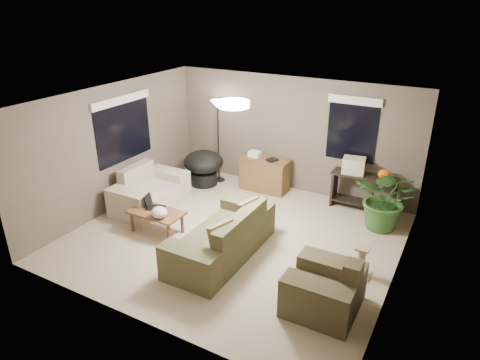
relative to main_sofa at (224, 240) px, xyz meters
The scene contains 20 objects.
room_shell 1.13m from the main_sofa, 102.66° to the left, with size 5.50×5.50×5.50m.
main_sofa is the anchor object (origin of this frame).
throw_pillows 0.44m from the main_sofa, ahead, with size 0.35×1.40×0.47m.
loveseat 2.42m from the main_sofa, 160.41° to the left, with size 0.90×1.60×0.85m.
armchair 1.95m from the main_sofa, 13.49° to the right, with size 0.95×1.00×0.85m.
coffee_table 1.47m from the main_sofa, behind, with size 1.00×0.55×0.42m.
laptop 1.66m from the main_sofa, behind, with size 0.41×0.33×0.24m.
plastic_bag 1.29m from the main_sofa, behind, with size 0.29×0.26×0.20m, color white.
desk 2.76m from the main_sofa, 101.97° to the left, with size 1.10×0.50×0.75m.
desk_papers 2.83m from the main_sofa, 105.16° to the left, with size 0.71×0.29×0.12m.
console_table 3.23m from the main_sofa, 60.46° to the left, with size 1.30×0.40×0.75m.
pumpkin 3.46m from the main_sofa, 55.34° to the left, with size 0.23×0.23×0.19m, color orange.
cardboard_box 3.17m from the main_sofa, 64.47° to the left, with size 0.43×0.32×0.32m, color beige.
papasan_chair 3.01m from the main_sofa, 129.85° to the left, with size 1.12×1.12×0.80m.
floor_lamp 3.44m from the main_sofa, 123.14° to the left, with size 0.32×0.32×1.91m.
ceiling_fixture 2.23m from the main_sofa, 102.66° to the left, with size 0.50×0.50×0.10m, color white.
houseplant 3.10m from the main_sofa, 46.09° to the left, with size 1.10×1.22×0.95m, color #2D5923.
cat_scratching_post 2.22m from the main_sofa, 14.62° to the left, with size 0.32×0.32×0.50m.
window_left 3.35m from the main_sofa, 162.69° to the left, with size 0.05×1.56×1.33m.
window_back 3.61m from the main_sofa, 69.18° to the left, with size 1.06×0.05×1.33m.
Camera 1 is at (3.34, -5.81, 4.03)m, focal length 32.00 mm.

